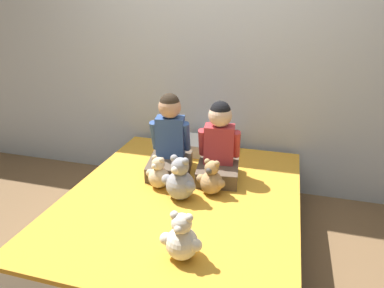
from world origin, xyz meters
name	(u,v)px	position (x,y,z in m)	size (l,w,h in m)	color
ground_plane	(183,243)	(0.00, 0.00, 0.00)	(14.00, 14.00, 0.00)	brown
wall_behind_bed	(216,51)	(0.00, 1.01, 1.25)	(8.00, 0.06, 2.50)	silver
bed	(183,220)	(0.00, 0.00, 0.20)	(1.58, 1.86, 0.41)	#2D2D33
child_on_left	(170,142)	(-0.20, 0.33, 0.66)	(0.37, 0.44, 0.61)	brown
child_on_right	(219,147)	(0.18, 0.33, 0.65)	(0.34, 0.38, 0.59)	brown
teddy_bear_held_by_left_child	(159,174)	(-0.19, 0.06, 0.51)	(0.19, 0.15, 0.24)	#D1B78E
teddy_bear_held_by_right_child	(211,179)	(0.19, 0.08, 0.52)	(0.21, 0.16, 0.25)	tan
teddy_bear_between_children	(180,181)	(0.00, -0.04, 0.54)	(0.25, 0.19, 0.31)	#939399
teddy_bear_at_foot_of_bed	(182,239)	(0.18, -0.59, 0.52)	(0.23, 0.17, 0.27)	silver
pillow_at_headboard	(208,147)	(0.00, 0.75, 0.47)	(0.47, 0.31, 0.11)	silver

